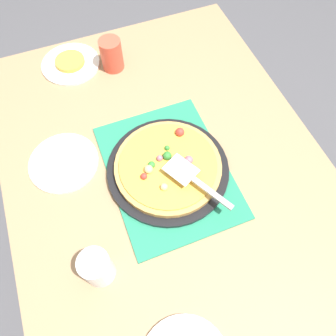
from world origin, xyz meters
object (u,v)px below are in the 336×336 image
pizza (168,166)px  plate_near_left (71,64)px  pizza_pan (168,169)px  plate_side (64,163)px  cup_far (112,54)px  cup_near (97,268)px  served_slice_left (70,61)px  pizza_server (194,179)px

pizza → plate_near_left: 0.59m
pizza_pan → plate_side: 0.33m
pizza → cup_far: size_ratio=2.75×
pizza_pan → plate_near_left: (-0.57, -0.18, -0.01)m
pizza → plate_near_left: bearing=-162.3°
plate_side → plate_near_left: bearing=164.0°
plate_near_left → cup_near: (0.79, -0.10, 0.06)m
served_slice_left → cup_far: bearing=65.4°
served_slice_left → plate_side: bearing=-16.0°
pizza → plate_side: (-0.15, -0.30, -0.03)m
plate_near_left → pizza_pan: bearing=17.7°
served_slice_left → cup_near: (0.79, -0.10, 0.04)m
served_slice_left → cup_far: (0.07, 0.15, 0.04)m
pizza_pan → cup_near: size_ratio=3.17×
plate_side → pizza: bearing=64.1°
plate_near_left → served_slice_left: bearing=0.0°
plate_near_left → pizza_server: size_ratio=0.99×
plate_near_left → plate_side: 0.44m
cup_far → served_slice_left: bearing=-114.6°
plate_near_left → cup_far: (0.07, 0.15, 0.06)m
plate_near_left → served_slice_left: served_slice_left is taller
plate_near_left → plate_side: size_ratio=1.00×
plate_side → served_slice_left: bearing=164.0°
cup_far → pizza_pan: bearing=3.4°
plate_side → cup_far: 0.45m
cup_far → pizza_server: bearing=7.4°
plate_side → cup_near: cup_near is taller
pizza_pan → served_slice_left: served_slice_left is taller
served_slice_left → cup_near: 0.80m
cup_near → cup_far: (-0.72, 0.25, 0.00)m
served_slice_left → pizza_server: size_ratio=0.49×
pizza_pan → pizza_server: (0.09, 0.05, 0.06)m
cup_near → cup_far: 0.76m
pizza → pizza_server: pizza_server is taller
plate_near_left → pizza_server: pizza_server is taller
pizza_pan → pizza_server: bearing=28.0°
pizza_pan → cup_far: 0.50m
pizza → cup_near: size_ratio=2.75×
pizza → served_slice_left: 0.59m
plate_side → pizza_pan: bearing=64.0°
pizza_pan → cup_far: cup_far is taller
pizza → plate_side: size_ratio=1.50×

